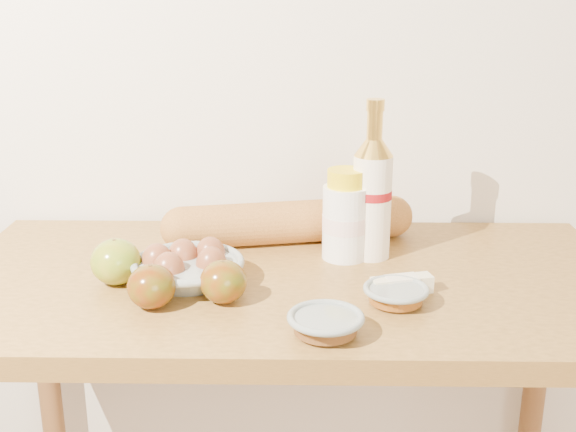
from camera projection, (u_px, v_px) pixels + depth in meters
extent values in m
cube|color=silver|center=(291.00, 31.00, 1.47)|extent=(3.50, 0.02, 2.60)
cube|color=#A97B36|center=(288.00, 286.00, 1.28)|extent=(1.20, 0.60, 0.04)
cylinder|color=brown|center=(53.00, 419.00, 1.67)|extent=(0.05, 0.05, 0.86)
cylinder|color=brown|center=(530.00, 424.00, 1.65)|extent=(0.05, 0.05, 0.86)
cylinder|color=white|center=(372.00, 207.00, 1.34)|extent=(0.09, 0.09, 0.19)
cylinder|color=maroon|center=(372.00, 194.00, 1.33)|extent=(0.09, 0.09, 0.02)
cone|color=#EBB745|center=(374.00, 147.00, 1.30)|extent=(0.09, 0.09, 0.03)
cylinder|color=#EBB745|center=(375.00, 125.00, 1.29)|extent=(0.04, 0.04, 0.05)
cylinder|color=#EBB745|center=(376.00, 105.00, 1.28)|extent=(0.04, 0.04, 0.02)
cylinder|color=white|center=(345.00, 222.00, 1.34)|extent=(0.09, 0.09, 0.14)
cylinder|color=#FDDAD4|center=(345.00, 222.00, 1.34)|extent=(0.09, 0.09, 0.03)
cylinder|color=yellow|center=(346.00, 178.00, 1.31)|extent=(0.08, 0.08, 0.03)
torus|color=gray|center=(188.00, 263.00, 1.23)|extent=(0.25, 0.25, 0.01)
ellipsoid|color=brown|center=(169.00, 271.00, 1.20)|extent=(0.07, 0.07, 0.07)
ellipsoid|color=brown|center=(212.00, 266.00, 1.23)|extent=(0.07, 0.07, 0.07)
ellipsoid|color=brown|center=(183.00, 257.00, 1.26)|extent=(0.07, 0.07, 0.07)
ellipsoid|color=brown|center=(157.00, 262.00, 1.24)|extent=(0.07, 0.07, 0.07)
ellipsoid|color=brown|center=(210.00, 255.00, 1.27)|extent=(0.07, 0.07, 0.07)
cylinder|color=#C4833C|center=(290.00, 222.00, 1.43)|extent=(0.43, 0.17, 0.08)
sphere|color=#C4833C|center=(182.00, 228.00, 1.39)|extent=(0.10, 0.10, 0.08)
sphere|color=#C4833C|center=(392.00, 216.00, 1.46)|extent=(0.10, 0.10, 0.08)
ellipsoid|color=#A28E20|center=(116.00, 262.00, 1.23)|extent=(0.10, 0.10, 0.08)
cylinder|color=#51331B|center=(114.00, 243.00, 1.22)|extent=(0.01, 0.01, 0.01)
ellipsoid|color=maroon|center=(152.00, 286.00, 1.14)|extent=(0.09, 0.09, 0.07)
cylinder|color=#463017|center=(150.00, 269.00, 1.13)|extent=(0.01, 0.01, 0.01)
ellipsoid|color=maroon|center=(223.00, 282.00, 1.16)|extent=(0.10, 0.10, 0.07)
cylinder|color=#4C3619|center=(223.00, 264.00, 1.15)|extent=(0.01, 0.01, 0.01)
torus|color=gray|center=(326.00, 317.00, 1.05)|extent=(0.13, 0.13, 0.01)
cylinder|color=brown|center=(326.00, 325.00, 1.06)|extent=(0.11, 0.11, 0.02)
torus|color=gray|center=(396.00, 289.00, 1.16)|extent=(0.11, 0.11, 0.01)
cylinder|color=brown|center=(396.00, 295.00, 1.16)|extent=(0.09, 0.09, 0.02)
cube|color=#F0E9BA|center=(402.00, 285.00, 1.20)|extent=(0.11, 0.06, 0.03)
cube|color=#EDE3C9|center=(402.00, 285.00, 1.20)|extent=(0.06, 0.04, 0.03)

